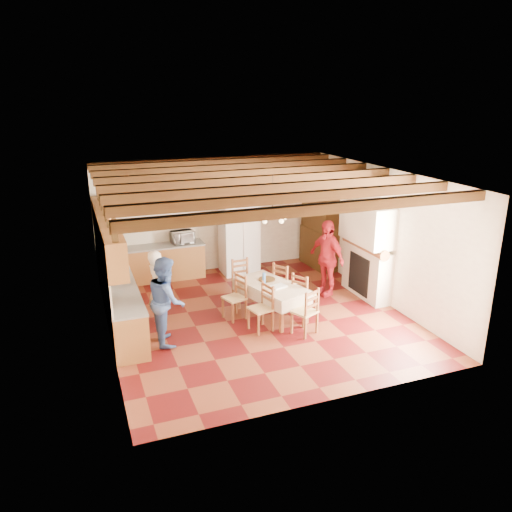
{
  "coord_description": "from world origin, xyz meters",
  "views": [
    {
      "loc": [
        -3.41,
        -9.06,
        4.53
      ],
      "look_at": [
        0.1,
        0.3,
        1.25
      ],
      "focal_mm": 35.0,
      "sensor_mm": 36.0,
      "label": 1
    }
  ],
  "objects_px": {
    "refrigerator": "(239,238)",
    "person_man": "(158,288)",
    "person_woman_blue": "(167,300)",
    "microwave": "(183,237)",
    "chair_right_far": "(284,283)",
    "chair_right_near": "(304,294)",
    "hutch": "(321,224)",
    "chair_end_far": "(243,281)",
    "chair_end_near": "(305,311)",
    "dining_table": "(271,288)",
    "chair_left_near": "(261,308)",
    "person_woman_red": "(326,258)",
    "chair_left_far": "(234,297)"
  },
  "relations": [
    {
      "from": "person_man",
      "to": "person_woman_blue",
      "type": "relative_size",
      "value": 0.94
    },
    {
      "from": "chair_left_far",
      "to": "person_man",
      "type": "height_order",
      "value": "person_man"
    },
    {
      "from": "chair_left_near",
      "to": "chair_end_near",
      "type": "distance_m",
      "value": 0.87
    },
    {
      "from": "chair_left_far",
      "to": "person_man",
      "type": "bearing_deg",
      "value": -118.17
    },
    {
      "from": "chair_right_near",
      "to": "person_woman_blue",
      "type": "relative_size",
      "value": 0.57
    },
    {
      "from": "refrigerator",
      "to": "chair_end_far",
      "type": "distance_m",
      "value": 1.96
    },
    {
      "from": "refrigerator",
      "to": "chair_end_near",
      "type": "relative_size",
      "value": 1.92
    },
    {
      "from": "chair_left_near",
      "to": "chair_end_far",
      "type": "height_order",
      "value": "same"
    },
    {
      "from": "refrigerator",
      "to": "chair_end_near",
      "type": "bearing_deg",
      "value": -88.71
    },
    {
      "from": "chair_right_near",
      "to": "chair_left_near",
      "type": "bearing_deg",
      "value": 77.93
    },
    {
      "from": "chair_right_near",
      "to": "person_woman_blue",
      "type": "xyz_separation_m",
      "value": [
        -2.93,
        -0.16,
        0.36
      ]
    },
    {
      "from": "refrigerator",
      "to": "chair_left_near",
      "type": "relative_size",
      "value": 1.92
    },
    {
      "from": "chair_end_near",
      "to": "dining_table",
      "type": "bearing_deg",
      "value": -97.29
    },
    {
      "from": "chair_left_near",
      "to": "person_man",
      "type": "height_order",
      "value": "person_man"
    },
    {
      "from": "chair_right_near",
      "to": "chair_end_far",
      "type": "relative_size",
      "value": 1.0
    },
    {
      "from": "refrigerator",
      "to": "person_man",
      "type": "bearing_deg",
      "value": -136.36
    },
    {
      "from": "hutch",
      "to": "chair_end_far",
      "type": "bearing_deg",
      "value": -155.05
    },
    {
      "from": "chair_end_near",
      "to": "chair_right_far",
      "type": "bearing_deg",
      "value": -123.37
    },
    {
      "from": "person_woman_blue",
      "to": "person_woman_red",
      "type": "relative_size",
      "value": 0.94
    },
    {
      "from": "hutch",
      "to": "chair_left_near",
      "type": "xyz_separation_m",
      "value": [
        -2.9,
        -3.07,
        -0.71
      ]
    },
    {
      "from": "chair_left_far",
      "to": "chair_right_far",
      "type": "bearing_deg",
      "value": 89.84
    },
    {
      "from": "hutch",
      "to": "chair_end_near",
      "type": "xyz_separation_m",
      "value": [
        -2.14,
        -3.5,
        -0.71
      ]
    },
    {
      "from": "person_woman_blue",
      "to": "microwave",
      "type": "distance_m",
      "value": 3.56
    },
    {
      "from": "person_woman_blue",
      "to": "microwave",
      "type": "xyz_separation_m",
      "value": [
        1.07,
        3.39,
        0.21
      ]
    },
    {
      "from": "chair_right_far",
      "to": "chair_right_near",
      "type": "bearing_deg",
      "value": 157.74
    },
    {
      "from": "refrigerator",
      "to": "chair_end_far",
      "type": "xyz_separation_m",
      "value": [
        -0.53,
        -1.84,
        -0.44
      ]
    },
    {
      "from": "chair_right_near",
      "to": "person_man",
      "type": "bearing_deg",
      "value": 48.27
    },
    {
      "from": "dining_table",
      "to": "microwave",
      "type": "xyz_separation_m",
      "value": [
        -1.2,
        3.02,
        0.42
      ]
    },
    {
      "from": "chair_left_near",
      "to": "person_woman_blue",
      "type": "bearing_deg",
      "value": -108.64
    },
    {
      "from": "chair_left_near",
      "to": "dining_table",
      "type": "bearing_deg",
      "value": 127.34
    },
    {
      "from": "chair_left_far",
      "to": "person_woman_blue",
      "type": "distance_m",
      "value": 1.63
    },
    {
      "from": "chair_left_near",
      "to": "chair_right_far",
      "type": "bearing_deg",
      "value": 124.94
    },
    {
      "from": "chair_left_far",
      "to": "microwave",
      "type": "bearing_deg",
      "value": 171.36
    },
    {
      "from": "chair_right_far",
      "to": "hutch",
      "type": "bearing_deg",
      "value": -75.23
    },
    {
      "from": "chair_left_far",
      "to": "chair_end_near",
      "type": "height_order",
      "value": "same"
    },
    {
      "from": "dining_table",
      "to": "person_man",
      "type": "distance_m",
      "value": 2.34
    },
    {
      "from": "hutch",
      "to": "person_woman_red",
      "type": "xyz_separation_m",
      "value": [
        -0.78,
        -1.82,
        -0.29
      ]
    },
    {
      "from": "chair_left_near",
      "to": "person_man",
      "type": "distance_m",
      "value": 2.11
    },
    {
      "from": "person_woman_blue",
      "to": "microwave",
      "type": "relative_size",
      "value": 3.04
    },
    {
      "from": "refrigerator",
      "to": "dining_table",
      "type": "height_order",
      "value": "refrigerator"
    },
    {
      "from": "chair_end_far",
      "to": "person_woman_red",
      "type": "relative_size",
      "value": 0.54
    },
    {
      "from": "person_woman_red",
      "to": "microwave",
      "type": "height_order",
      "value": "person_woman_red"
    },
    {
      "from": "hutch",
      "to": "person_man",
      "type": "height_order",
      "value": "hutch"
    },
    {
      "from": "hutch",
      "to": "person_woman_blue",
      "type": "distance_m",
      "value": 5.54
    },
    {
      "from": "chair_right_near",
      "to": "microwave",
      "type": "relative_size",
      "value": 1.73
    },
    {
      "from": "hutch",
      "to": "chair_end_far",
      "type": "distance_m",
      "value": 3.2
    },
    {
      "from": "person_woman_blue",
      "to": "person_man",
      "type": "bearing_deg",
      "value": 6.1
    },
    {
      "from": "hutch",
      "to": "person_woman_blue",
      "type": "xyz_separation_m",
      "value": [
        -4.71,
        -2.89,
        -0.34
      ]
    },
    {
      "from": "hutch",
      "to": "dining_table",
      "type": "xyz_separation_m",
      "value": [
        -2.44,
        -2.52,
        -0.55
      ]
    },
    {
      "from": "person_woman_blue",
      "to": "chair_end_near",
      "type": "bearing_deg",
      "value": -98.94
    }
  ]
}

